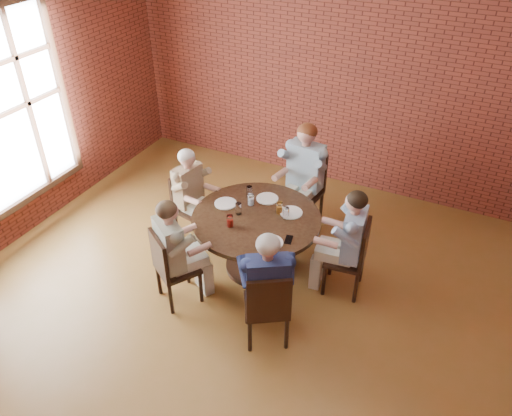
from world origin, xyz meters
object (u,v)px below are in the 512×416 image
at_px(diner_d, 176,252).
at_px(diner_a, 347,243).
at_px(diner_c, 192,196).
at_px(chair_c, 189,203).
at_px(dining_table, 256,233).
at_px(diner_b, 303,176).
at_px(chair_b, 305,185).
at_px(chair_a, 353,255).
at_px(diner_e, 267,288).
at_px(smartphone, 289,240).
at_px(chair_d, 170,266).
at_px(chair_e, 268,306).

bearing_deg(diner_d, diner_a, -115.72).
bearing_deg(diner_c, chair_c, 90.00).
distance_m(dining_table, diner_d, 0.99).
bearing_deg(diner_b, chair_b, 90.00).
height_order(chair_b, diner_c, diner_c).
height_order(chair_a, chair_c, chair_a).
relative_size(diner_b, diner_e, 1.07).
xyz_separation_m(chair_a, chair_b, (-0.98, 1.08, 0.03)).
xyz_separation_m(diner_a, smartphone, (-0.54, -0.34, 0.10)).
height_order(diner_b, diner_d, diner_b).
bearing_deg(diner_e, chair_a, -150.36).
bearing_deg(chair_a, diner_e, -35.36).
bearing_deg(diner_e, dining_table, -90.00).
relative_size(diner_a, diner_d, 1.01).
distance_m(diner_a, smartphone, 0.65).
height_order(chair_d, smartphone, chair_d).
distance_m(chair_a, chair_e, 1.21).
bearing_deg(diner_b, diner_d, -102.74).
relative_size(chair_b, diner_b, 0.69).
height_order(chair_b, chair_c, chair_b).
bearing_deg(chair_e, chair_a, -146.87).
height_order(diner_d, chair_e, diner_d).
xyz_separation_m(chair_d, chair_e, (1.18, -0.08, 0.01)).
xyz_separation_m(diner_e, smartphone, (-0.06, 0.67, 0.09)).
bearing_deg(chair_e, chair_d, -35.38).
bearing_deg(chair_e, diner_e, -90.00).
xyz_separation_m(dining_table, chair_a, (1.11, 0.13, -0.03)).
relative_size(diner_c, smartphone, 8.69).
bearing_deg(chair_d, diner_b, -76.01).
bearing_deg(diner_c, smartphone, -94.55).
xyz_separation_m(diner_a, diner_c, (-2.01, 0.08, -0.03)).
bearing_deg(chair_e, chair_c, -67.12).
distance_m(chair_c, chair_d, 1.20).
distance_m(diner_a, chair_c, 2.09).
relative_size(chair_c, chair_e, 0.96).
distance_m(chair_c, diner_d, 1.16).
height_order(chair_c, diner_e, diner_e).
bearing_deg(chair_a, chair_c, -98.76).
xyz_separation_m(chair_a, diner_d, (-1.65, -0.95, 0.15)).
bearing_deg(chair_a, chair_e, -31.87).
distance_m(chair_b, chair_c, 1.55).
bearing_deg(chair_e, diner_c, -68.02).
bearing_deg(smartphone, chair_e, -94.18).
bearing_deg(diner_a, chair_e, -28.44).
bearing_deg(dining_table, chair_c, 168.74).
distance_m(dining_table, diner_a, 1.05).
relative_size(chair_c, chair_d, 0.97).
bearing_deg(dining_table, diner_a, 6.62).
bearing_deg(smartphone, chair_c, 152.10).
bearing_deg(diner_d, chair_b, -74.89).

